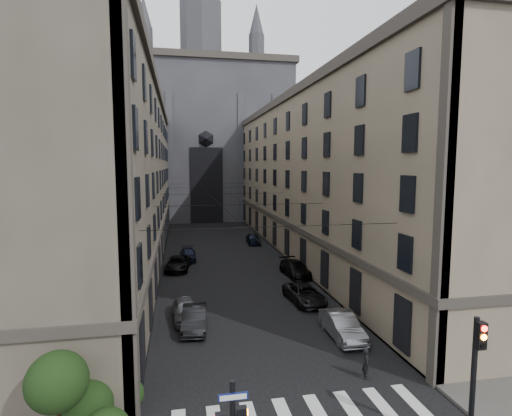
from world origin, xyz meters
TOP-DOWN VIEW (x-y plane):
  - sidewalk_left at (-10.50, 36.00)m, footprint 7.00×80.00m
  - sidewalk_right at (10.50, 36.00)m, footprint 7.00×80.00m
  - building_left at (-13.44, 36.00)m, footprint 13.60×60.60m
  - building_right at (13.44, 36.00)m, footprint 13.60×60.60m
  - gothic_tower at (0.00, 74.96)m, footprint 35.00×23.00m
  - traffic_light_right at (5.60, 1.92)m, footprint 0.34×0.50m
  - shrub_cluster at (-8.72, 5.01)m, footprint 3.90×4.40m
  - tram_wires at (0.00, 35.63)m, footprint 14.00×60.00m
  - car_left_near at (-4.78, 17.00)m, footprint 1.90×4.25m
  - car_left_midnear at (-4.20, 15.27)m, footprint 1.87×4.55m
  - car_left_midfar at (-5.31, 30.67)m, footprint 2.94×5.25m
  - car_left_far at (-4.20, 34.83)m, footprint 1.84×4.43m
  - car_right_near at (4.82, 12.25)m, footprint 1.65×4.59m
  - car_right_midnear at (4.50, 18.81)m, footprint 2.67×5.13m
  - car_right_midfar at (5.94, 26.25)m, footprint 2.45×5.15m
  - car_right_far at (4.85, 42.69)m, footprint 1.86×4.26m
  - pedestrian at (4.08, 7.48)m, footprint 0.55×0.67m

SIDE VIEW (x-z plane):
  - sidewalk_left at x=-10.50m, z-range 0.00..0.15m
  - sidewalk_right at x=10.50m, z-range 0.00..0.15m
  - car_left_far at x=-4.20m, z-range 0.00..1.28m
  - car_right_midnear at x=4.50m, z-range 0.00..1.38m
  - car_left_midfar at x=-5.31m, z-range 0.00..1.39m
  - car_left_near at x=-4.78m, z-range 0.00..1.42m
  - car_right_far at x=4.85m, z-range 0.00..1.43m
  - car_right_midfar at x=5.94m, z-range 0.00..1.45m
  - car_left_midnear at x=-4.20m, z-range 0.00..1.47m
  - car_right_near at x=4.82m, z-range 0.00..1.51m
  - pedestrian at x=4.08m, z-range 0.00..1.56m
  - shrub_cluster at x=-8.72m, z-range -0.15..3.75m
  - traffic_light_right at x=5.60m, z-range 0.69..5.89m
  - tram_wires at x=0.00m, z-range 7.03..7.46m
  - building_left at x=-13.44m, z-range -0.08..18.77m
  - building_right at x=13.44m, z-range -0.08..18.77m
  - gothic_tower at x=0.00m, z-range -11.20..46.80m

